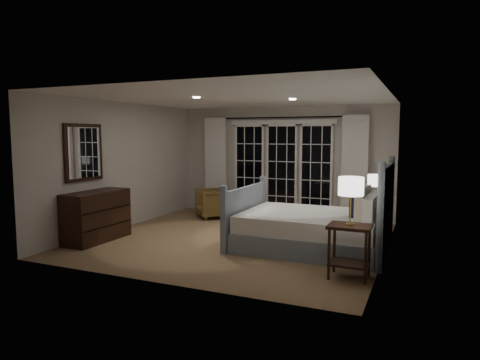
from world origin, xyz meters
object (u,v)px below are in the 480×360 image
at_px(bed, 314,228).
at_px(armchair, 214,203).
at_px(nightstand_left, 349,243).
at_px(nightstand_right, 374,216).
at_px(dresser, 97,216).
at_px(lamp_right, 376,181).
at_px(lamp_left, 351,187).

distance_m(bed, armchair, 3.23).
height_order(nightstand_left, nightstand_right, nightstand_left).
bearing_deg(dresser, lamp_right, 27.02).
bearing_deg(nightstand_left, bed, 121.78).
height_order(lamp_left, lamp_right, lamp_left).
relative_size(armchair, dresser, 0.58).
distance_m(bed, nightstand_left, 1.45).
xyz_separation_m(bed, lamp_left, (0.76, -1.23, 0.85)).
relative_size(nightstand_right, armchair, 0.82).
distance_m(lamp_left, armchair, 4.66).
bearing_deg(armchair, dresser, -61.36).
height_order(nightstand_right, lamp_left, lamp_left).
bearing_deg(armchair, nightstand_left, 6.90).
distance_m(bed, dresser, 3.77).
bearing_deg(nightstand_left, nightstand_right, 89.17).
distance_m(lamp_right, dresser, 5.02).
bearing_deg(dresser, nightstand_left, -3.15).
bearing_deg(bed, lamp_right, 57.93).
height_order(lamp_left, armchair, lamp_left).
bearing_deg(nightstand_right, lamp_left, -90.83).
distance_m(nightstand_right, dresser, 4.98).
bearing_deg(lamp_right, lamp_left, -90.83).
relative_size(nightstand_left, lamp_right, 1.27).
bearing_deg(nightstand_right, bed, -122.07).
xyz_separation_m(bed, nightstand_left, (0.76, -1.23, 0.12)).
distance_m(bed, lamp_right, 1.65).
relative_size(nightstand_left, armchair, 0.98).
bearing_deg(bed, nightstand_left, -58.22).
bearing_deg(armchair, nightstand_right, 39.85).
height_order(nightstand_right, dresser, dresser).
bearing_deg(nightstand_right, dresser, -152.98).
height_order(nightstand_left, lamp_left, lamp_left).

